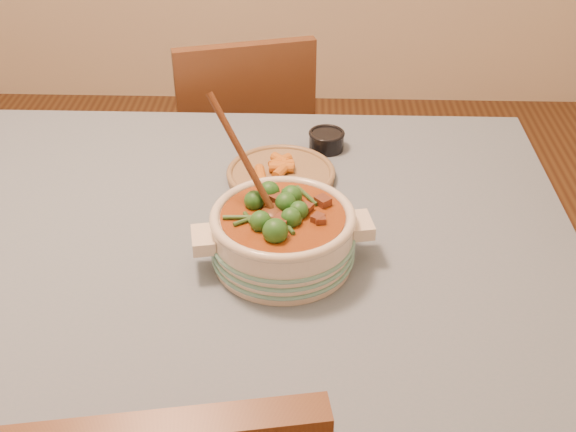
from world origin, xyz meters
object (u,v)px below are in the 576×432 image
at_px(stew_casserole, 283,232).
at_px(fried_plate, 281,173).
at_px(dining_table, 177,262).
at_px(chair_far, 242,146).
at_px(condiment_bowl, 327,139).

height_order(stew_casserole, fried_plate, stew_casserole).
bearing_deg(dining_table, stew_casserole, -23.87).
xyz_separation_m(dining_table, stew_casserole, (0.23, -0.10, 0.16)).
relative_size(fried_plate, chair_far, 0.35).
distance_m(stew_casserole, chair_far, 0.99).
relative_size(dining_table, chair_far, 1.90).
relative_size(stew_casserole, chair_far, 0.40).
height_order(condiment_bowl, chair_far, chair_far).
distance_m(stew_casserole, fried_plate, 0.31).
height_order(dining_table, chair_far, chair_far).
xyz_separation_m(dining_table, condiment_bowl, (0.32, 0.35, 0.12)).
relative_size(stew_casserole, condiment_bowl, 3.53).
bearing_deg(stew_casserole, chair_far, 100.31).
bearing_deg(fried_plate, chair_far, 103.84).
bearing_deg(chair_far, fried_plate, 87.91).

